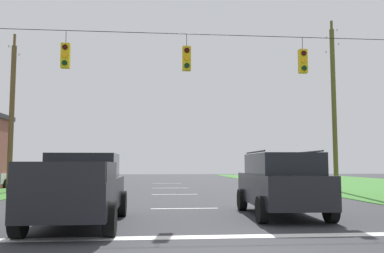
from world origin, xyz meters
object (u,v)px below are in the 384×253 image
Objects in this scene: suv_black at (281,182)px; utility_pole_mid_right at (334,104)px; utility_pole_near_left at (12,115)px; pickup_truck at (80,189)px; overhead_signal_span at (187,105)px; distant_car_crossing_white at (2,176)px.

utility_pole_mid_right reaches higher than suv_black.
suv_black is at bearing -43.33° from utility_pole_near_left.
pickup_truck is at bearing -64.27° from utility_pole_near_left.
overhead_signal_span is 4.79m from suv_black.
pickup_truck is 1.22× the size of distant_car_crossing_white.
utility_pole_near_left is at bearing 136.67° from suv_black.
overhead_signal_span reaches higher than suv_black.
utility_pole_mid_right is at bearing -17.26° from distant_car_crossing_white.
utility_pole_near_left is (-12.31, 11.61, 3.41)m from suv_black.
distant_car_crossing_white is (-8.79, 18.99, -0.18)m from pickup_truck.
suv_black is at bearing -43.60° from overhead_signal_span.
overhead_signal_span is 1.92× the size of utility_pole_near_left.
pickup_truck is 14.83m from utility_pole_near_left.
suv_black is 1.10× the size of distant_car_crossing_white.
overhead_signal_span is at bearing -43.25° from utility_pole_near_left.
suv_black is (6.05, 1.37, 0.09)m from pickup_truck.
suv_black reaches higher than distant_car_crossing_white.
utility_pole_near_left is at bearing 177.86° from utility_pole_mid_right.
utility_pole_mid_right reaches higher than distant_car_crossing_white.
pickup_truck is at bearing -167.24° from suv_black.
utility_pole_near_left is at bearing -67.16° from distant_car_crossing_white.
suv_black is 0.52× the size of utility_pole_near_left.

